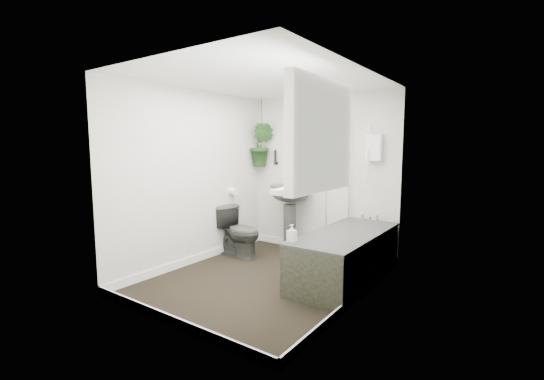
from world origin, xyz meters
The scene contains 22 objects.
floor centered at (0.00, 0.00, -0.01)m, with size 2.30×2.80×0.02m, color black.
ceiling centered at (0.00, 0.00, 2.31)m, with size 2.30×2.80×0.02m, color white.
wall_back centered at (0.00, 1.41, 1.15)m, with size 2.30×0.02×2.30m, color silver.
wall_front centered at (0.00, -1.41, 1.15)m, with size 2.30×0.02×2.30m, color silver.
wall_left centered at (-1.16, 0.00, 1.15)m, with size 0.02×2.80×2.30m, color silver.
wall_right centered at (1.16, 0.00, 1.15)m, with size 0.02×2.80×2.30m, color silver.
skirting centered at (0.00, 0.00, 0.05)m, with size 2.30×2.80×0.10m, color white.
bathtub centered at (0.80, 0.50, 0.29)m, with size 0.72×1.72×0.58m, color #333431, non-canonical shape.
bath_screen centered at (0.47, 0.99, 1.28)m, with size 0.04×0.72×1.40m, color silver, non-canonical shape.
shower_box centered at (0.80, 1.34, 1.55)m, with size 0.20×0.10×0.35m, color white.
oval_mirror centered at (-0.39, 1.37, 1.50)m, with size 0.46×0.03×0.62m, color #AEA295.
wall_sconce centered at (-0.79, 1.36, 1.40)m, with size 0.04×0.04×0.22m, color black.
toilet_roll_holder centered at (-1.10, 0.70, 0.90)m, with size 0.11×0.11×0.11m, color white.
window_recess centered at (1.09, -0.70, 1.65)m, with size 0.08×1.00×0.90m, color white.
window_sill centered at (1.02, -0.70, 1.23)m, with size 0.18×1.00×0.04m, color white.
window_blinds centered at (1.04, -0.70, 1.65)m, with size 0.01×0.86×0.76m, color white.
toilet centered at (-0.85, 0.54, 0.36)m, with size 0.40×0.70×0.71m, color #333431.
pedestal_sink centered at (-0.39, 1.16, 0.50)m, with size 0.59×0.50×1.00m, color #333431, non-canonical shape.
sill_plant centered at (1.02, -0.77, 1.37)m, with size 0.22×0.19×0.25m, color black.
hanging_plant centered at (-0.97, 1.25, 1.58)m, with size 0.37×0.30×0.67m, color black.
soap_bottle centered at (0.51, -0.22, 0.67)m, with size 0.08×0.08×0.18m, color #302B2A.
hanging_pot centered at (-0.97, 1.25, 1.86)m, with size 0.16×0.16×0.12m, color brown.
Camera 1 is at (2.46, -3.35, 1.56)m, focal length 24.00 mm.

